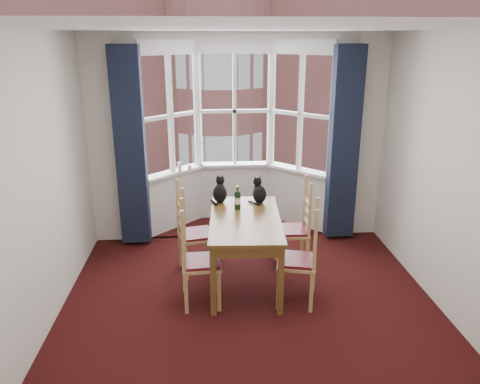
{
  "coord_description": "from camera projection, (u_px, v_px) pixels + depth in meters",
  "views": [
    {
      "loc": [
        -0.42,
        -3.99,
        2.73
      ],
      "look_at": [
        -0.06,
        1.05,
        1.05
      ],
      "focal_mm": 35.0,
      "sensor_mm": 36.0,
      "label": 1
    }
  ],
  "objects": [
    {
      "name": "ceiling",
      "position": [
        256.0,
        28.0,
        3.78
      ],
      "size": [
        4.5,
        4.5,
        0.0
      ],
      "primitive_type": "plane",
      "rotation": [
        3.14,
        0.0,
        0.0
      ],
      "color": "white",
      "rests_on": "floor"
    },
    {
      "name": "wall_near",
      "position": [
        305.0,
        349.0,
        2.1
      ],
      "size": [
        4.0,
        0.0,
        4.0
      ],
      "primitive_type": "plane",
      "rotation": [
        -1.57,
        0.0,
        0.0
      ],
      "color": "silver",
      "rests_on": "floor"
    },
    {
      "name": "chair_right_near",
      "position": [
        306.0,
        263.0,
        4.92
      ],
      "size": [
        0.49,
        0.51,
        0.92
      ],
      "color": "tan",
      "rests_on": "floor"
    },
    {
      "name": "wall_right",
      "position": [
        468.0,
        187.0,
        4.36
      ],
      "size": [
        0.0,
        4.5,
        4.5
      ],
      "primitive_type": "plane",
      "rotation": [
        1.57,
        0.0,
        -1.57
      ],
      "color": "silver",
      "rests_on": "floor"
    },
    {
      "name": "floor",
      "position": [
        253.0,
        325.0,
        4.67
      ],
      "size": [
        4.5,
        4.5,
        0.0
      ],
      "primitive_type": "plane",
      "color": "black",
      "rests_on": "ground"
    },
    {
      "name": "chair_right_far",
      "position": [
        299.0,
        231.0,
        5.71
      ],
      "size": [
        0.42,
        0.44,
        0.92
      ],
      "color": "tan",
      "rests_on": "floor"
    },
    {
      "name": "wine_bottle",
      "position": [
        238.0,
        199.0,
        5.47
      ],
      "size": [
        0.07,
        0.07,
        0.28
      ],
      "color": "black",
      "rests_on": "dining_table"
    },
    {
      "name": "cat_right",
      "position": [
        259.0,
        193.0,
        5.69
      ],
      "size": [
        0.22,
        0.26,
        0.32
      ],
      "color": "black",
      "rests_on": "dining_table"
    },
    {
      "name": "cat_left",
      "position": [
        220.0,
        192.0,
        5.71
      ],
      "size": [
        0.19,
        0.26,
        0.33
      ],
      "color": "black",
      "rests_on": "dining_table"
    },
    {
      "name": "candle_tall",
      "position": [
        179.0,
        167.0,
        6.78
      ],
      "size": [
        0.06,
        0.06,
        0.14
      ],
      "primitive_type": "cylinder",
      "color": "white",
      "rests_on": "bay_window"
    },
    {
      "name": "curtain_right",
      "position": [
        344.0,
        145.0,
        6.3
      ],
      "size": [
        0.38,
        0.22,
        2.6
      ],
      "primitive_type": "cube",
      "color": "#171E34",
      "rests_on": "floor"
    },
    {
      "name": "tenement_building",
      "position": [
        217.0,
        69.0,
        17.42
      ],
      "size": [
        18.4,
        7.8,
        15.2
      ],
      "color": "#96534D",
      "rests_on": "street"
    },
    {
      "name": "wall_back_pier_right",
      "position": [
        357.0,
        138.0,
        6.47
      ],
      "size": [
        0.7,
        0.12,
        2.8
      ],
      "primitive_type": "cube",
      "color": "silver",
      "rests_on": "floor"
    },
    {
      "name": "candle_short",
      "position": [
        190.0,
        168.0,
        6.82
      ],
      "size": [
        0.06,
        0.06,
        0.09
      ],
      "primitive_type": "cylinder",
      "color": "white",
      "rests_on": "bay_window"
    },
    {
      "name": "chair_left_near",
      "position": [
        192.0,
        264.0,
        4.9
      ],
      "size": [
        0.42,
        0.44,
        0.92
      ],
      "color": "tan",
      "rests_on": "floor"
    },
    {
      "name": "bay_window",
      "position": [
        236.0,
        133.0,
        6.83
      ],
      "size": [
        2.76,
        0.94,
        2.8
      ],
      "color": "white",
      "rests_on": "floor"
    },
    {
      "name": "wall_left",
      "position": [
        28.0,
        197.0,
        4.09
      ],
      "size": [
        0.0,
        4.5,
        4.5
      ],
      "primitive_type": "plane",
      "rotation": [
        1.57,
        0.0,
        1.57
      ],
      "color": "silver",
      "rests_on": "floor"
    },
    {
      "name": "wall_back_pier_left",
      "position": [
        115.0,
        142.0,
        6.24
      ],
      "size": [
        0.7,
        0.12,
        2.8
      ],
      "primitive_type": "cube",
      "color": "silver",
      "rests_on": "floor"
    },
    {
      "name": "chair_left_far",
      "position": [
        189.0,
        236.0,
        5.57
      ],
      "size": [
        0.48,
        0.5,
        0.92
      ],
      "color": "tan",
      "rests_on": "floor"
    },
    {
      "name": "dining_table",
      "position": [
        245.0,
        226.0,
        5.27
      ],
      "size": [
        0.86,
        1.5,
        0.8
      ],
      "color": "brown",
      "rests_on": "floor"
    },
    {
      "name": "street",
      "position": [
        213.0,
        152.0,
        37.08
      ],
      "size": [
        80.0,
        80.0,
        0.0
      ],
      "primitive_type": "plane",
      "color": "#333335",
      "rests_on": "ground"
    },
    {
      "name": "curtain_left",
      "position": [
        131.0,
        148.0,
        6.1
      ],
      "size": [
        0.38,
        0.22,
        2.6
      ],
      "primitive_type": "cube",
      "color": "#171E34",
      "rests_on": "floor"
    }
  ]
}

